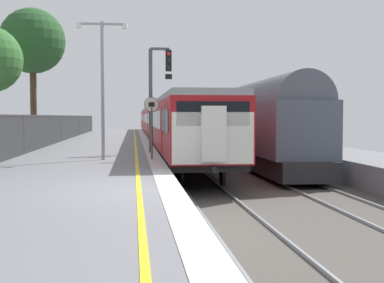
# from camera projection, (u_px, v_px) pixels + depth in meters

# --- Properties ---
(ground) EXTENTS (17.40, 110.00, 1.21)m
(ground) POSITION_uv_depth(u_px,v_px,m) (263.00, 213.00, 12.03)
(ground) COLOR slate
(commuter_train_at_platform) EXTENTS (2.83, 61.72, 3.81)m
(commuter_train_at_platform) POSITION_uv_depth(u_px,v_px,m) (161.00, 121.00, 46.41)
(commuter_train_at_platform) COLOR maroon
(commuter_train_at_platform) RESTS_ON ground
(freight_train_adjacent_track) EXTENTS (2.60, 40.08, 4.48)m
(freight_train_adjacent_track) POSITION_uv_depth(u_px,v_px,m) (220.00, 120.00, 38.06)
(freight_train_adjacent_track) COLOR #232326
(freight_train_adjacent_track) RESTS_ON ground
(signal_gantry) EXTENTS (1.10, 0.24, 4.97)m
(signal_gantry) POSITION_uv_depth(u_px,v_px,m) (156.00, 87.00, 23.47)
(signal_gantry) COLOR #47474C
(signal_gantry) RESTS_ON ground
(speed_limit_sign) EXTENTS (0.59, 0.08, 2.50)m
(speed_limit_sign) POSITION_uv_depth(u_px,v_px,m) (152.00, 120.00, 19.69)
(speed_limit_sign) COLOR #59595B
(speed_limit_sign) RESTS_ON ground
(platform_lamp_mid) EXTENTS (2.00, 0.20, 5.48)m
(platform_lamp_mid) POSITION_uv_depth(u_px,v_px,m) (103.00, 78.00, 19.70)
(platform_lamp_mid) COLOR #93999E
(platform_lamp_mid) RESTS_ON ground
(background_tree_centre) EXTENTS (4.20, 4.20, 8.71)m
(background_tree_centre) POSITION_uv_depth(u_px,v_px,m) (34.00, 43.00, 32.18)
(background_tree_centre) COLOR #473323
(background_tree_centre) RESTS_ON ground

